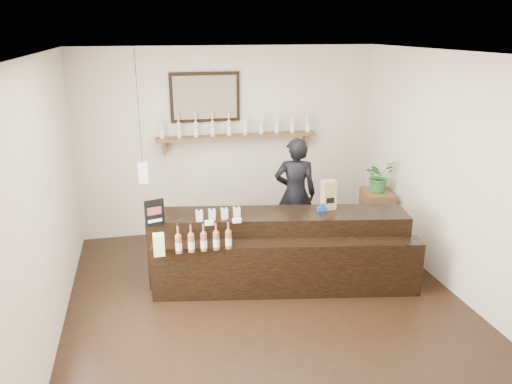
{
  "coord_description": "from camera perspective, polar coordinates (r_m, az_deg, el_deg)",
  "views": [
    {
      "loc": [
        -1.27,
        -4.81,
        3.05
      ],
      "look_at": [
        0.0,
        0.7,
        1.17
      ],
      "focal_mm": 35.0,
      "sensor_mm": 36.0,
      "label": 1
    }
  ],
  "objects": [
    {
      "name": "paper_bag",
      "position": [
        6.25,
        8.3,
        -0.32
      ],
      "size": [
        0.18,
        0.14,
        0.37
      ],
      "color": "#977349",
      "rests_on": "counter"
    },
    {
      "name": "room_shell",
      "position": [
        5.16,
        1.71,
        3.21
      ],
      "size": [
        5.0,
        5.0,
        5.0
      ],
      "color": "beige",
      "rests_on": "ground"
    },
    {
      "name": "tape_dispenser",
      "position": [
        6.21,
        7.58,
        -1.84
      ],
      "size": [
        0.12,
        0.05,
        0.1
      ],
      "color": "#16429E",
      "rests_on": "counter"
    },
    {
      "name": "counter",
      "position": [
        6.2,
        2.74,
        -6.81
      ],
      "size": [
        3.21,
        1.41,
        1.03
      ],
      "color": "black",
      "rests_on": "ground"
    },
    {
      "name": "shopkeeper",
      "position": [
        7.01,
        4.52,
        0.59
      ],
      "size": [
        0.76,
        0.59,
        1.83
      ],
      "primitive_type": "imported",
      "rotation": [
        0.0,
        0.0,
        2.89
      ],
      "color": "black",
      "rests_on": "ground"
    },
    {
      "name": "potted_plant",
      "position": [
        7.38,
        13.89,
        1.78
      ],
      "size": [
        0.51,
        0.48,
        0.46
      ],
      "primitive_type": "imported",
      "rotation": [
        0.0,
        0.0,
        0.34
      ],
      "color": "#2F702D",
      "rests_on": "side_cabinet"
    },
    {
      "name": "back_wall_decor",
      "position": [
        7.39,
        -4.19,
        8.25
      ],
      "size": [
        2.66,
        0.96,
        1.69
      ],
      "color": "brown",
      "rests_on": "ground"
    },
    {
      "name": "promo_sign",
      "position": [
        5.78,
        -11.52,
        -2.36
      ],
      "size": [
        0.22,
        0.08,
        0.32
      ],
      "color": "black",
      "rests_on": "counter"
    },
    {
      "name": "ground",
      "position": [
        5.84,
        1.55,
        -13.15
      ],
      "size": [
        5.0,
        5.0,
        0.0
      ],
      "primitive_type": "plane",
      "color": "black",
      "rests_on": "ground"
    },
    {
      "name": "side_cabinet",
      "position": [
        7.57,
        13.54,
        -2.74
      ],
      "size": [
        0.47,
        0.59,
        0.78
      ],
      "color": "brown",
      "rests_on": "ground"
    }
  ]
}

